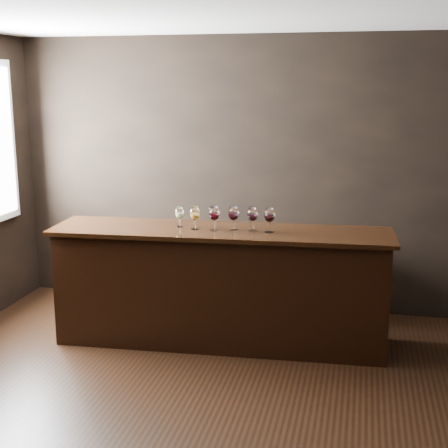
% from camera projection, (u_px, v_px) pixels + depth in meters
% --- Properties ---
extents(ground, '(5.00, 5.00, 0.00)m').
position_uv_depth(ground, '(196.00, 406.00, 4.58)').
color(ground, black).
rests_on(ground, ground).
extents(room_shell, '(5.02, 4.52, 2.81)m').
position_uv_depth(room_shell, '(166.00, 158.00, 4.34)').
color(room_shell, black).
rests_on(room_shell, ground).
extents(bar_counter, '(2.95, 0.81, 1.02)m').
position_uv_depth(bar_counter, '(220.00, 289.00, 5.62)').
color(bar_counter, black).
rests_on(bar_counter, ground).
extents(bar_top, '(3.05, 0.88, 0.04)m').
position_uv_depth(bar_top, '(220.00, 231.00, 5.50)').
color(bar_top, black).
rests_on(bar_top, bar_counter).
extents(back_bar_shelf, '(2.26, 0.40, 0.81)m').
position_uv_depth(back_bar_shelf, '(210.00, 271.00, 6.51)').
color(back_bar_shelf, black).
rests_on(back_bar_shelf, ground).
extents(glass_white, '(0.08, 0.08, 0.18)m').
position_uv_depth(glass_white, '(179.00, 213.00, 5.58)').
color(glass_white, white).
rests_on(glass_white, bar_top).
extents(glass_amber, '(0.09, 0.09, 0.20)m').
position_uv_depth(glass_amber, '(195.00, 214.00, 5.48)').
color(glass_amber, white).
rests_on(glass_amber, bar_top).
extents(glass_red_a, '(0.09, 0.09, 0.21)m').
position_uv_depth(glass_red_a, '(214.00, 214.00, 5.44)').
color(glass_red_a, white).
rests_on(glass_red_a, bar_top).
extents(glass_red_b, '(0.09, 0.09, 0.21)m').
position_uv_depth(glass_red_b, '(234.00, 214.00, 5.44)').
color(glass_red_b, white).
rests_on(glass_red_b, bar_top).
extents(glass_red_c, '(0.09, 0.09, 0.21)m').
position_uv_depth(glass_red_c, '(252.00, 215.00, 5.41)').
color(glass_red_c, white).
rests_on(glass_red_c, bar_top).
extents(glass_red_d, '(0.09, 0.09, 0.22)m').
position_uv_depth(glass_red_d, '(269.00, 216.00, 5.37)').
color(glass_red_d, white).
rests_on(glass_red_d, bar_top).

